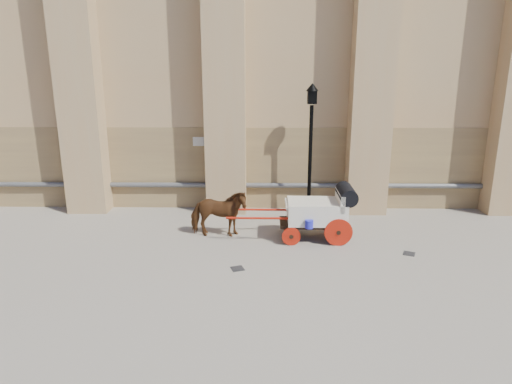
{
  "coord_description": "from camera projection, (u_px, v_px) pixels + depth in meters",
  "views": [
    {
      "loc": [
        0.3,
        -12.29,
        5.14
      ],
      "look_at": [
        0.1,
        0.95,
        1.46
      ],
      "focal_mm": 32.0,
      "sensor_mm": 36.0,
      "label": 1
    }
  ],
  "objects": [
    {
      "name": "carriage",
      "position": [
        321.0,
        210.0,
        13.79
      ],
      "size": [
        3.86,
        1.37,
        1.69
      ],
      "rotation": [
        0.0,
        0.0,
        -0.01
      ],
      "color": "black",
      "rests_on": "ground"
    },
    {
      "name": "drain_grate_far",
      "position": [
        409.0,
        254.0,
        12.88
      ],
      "size": [
        0.42,
        0.42,
        0.01
      ],
      "primitive_type": "cube",
      "rotation": [
        0.0,
        0.0,
        -0.41
      ],
      "color": "black",
      "rests_on": "ground"
    },
    {
      "name": "horse",
      "position": [
        218.0,
        214.0,
        14.0
      ],
      "size": [
        0.83,
        1.78,
        1.49
      ],
      "primitive_type": "imported",
      "rotation": [
        0.0,
        0.0,
        1.56
      ],
      "color": "#553216",
      "rests_on": "ground"
    },
    {
      "name": "street_lamp",
      "position": [
        310.0,
        147.0,
        15.57
      ],
      "size": [
        0.43,
        0.43,
        4.58
      ],
      "color": "black",
      "rests_on": "ground"
    },
    {
      "name": "ground",
      "position": [
        252.0,
        249.0,
        13.22
      ],
      "size": [
        90.0,
        90.0,
        0.0
      ],
      "primitive_type": "plane",
      "color": "slate",
      "rests_on": "ground"
    },
    {
      "name": "drain_grate_near",
      "position": [
        237.0,
        269.0,
        11.93
      ],
      "size": [
        0.41,
        0.41,
        0.01
      ],
      "primitive_type": "cube",
      "rotation": [
        0.0,
        0.0,
        0.36
      ],
      "color": "black",
      "rests_on": "ground"
    }
  ]
}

